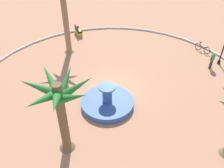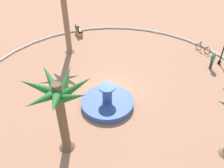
# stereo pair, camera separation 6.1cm
# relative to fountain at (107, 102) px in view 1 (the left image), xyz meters

# --- Properties ---
(ground_plane) EXTENTS (80.00, 80.00, 0.00)m
(ground_plane) POSITION_rel_fountain_xyz_m (1.19, -1.51, -0.28)
(ground_plane) COLOR tan
(plaza_curb) EXTENTS (23.62, 23.62, 0.20)m
(plaza_curb) POSITION_rel_fountain_xyz_m (1.19, -1.51, -0.18)
(plaza_curb) COLOR silver
(plaza_curb) RESTS_ON ground
(fountain) EXTENTS (3.90, 3.90, 1.78)m
(fountain) POSITION_rel_fountain_xyz_m (0.00, 0.00, 0.00)
(fountain) COLOR #38569E
(fountain) RESTS_ON ground
(palm_tree_near_fountain) EXTENTS (3.94, 3.94, 5.21)m
(palm_tree_near_fountain) POSITION_rel_fountain_xyz_m (-1.64, 4.25, 3.50)
(palm_tree_near_fountain) COLOR brown
(palm_tree_near_fountain) RESTS_ON ground
(bench_east) EXTENTS (1.68, 0.91, 1.00)m
(bench_east) POSITION_rel_fountain_xyz_m (11.57, -4.34, 0.07)
(bench_east) COLOR gold
(bench_east) RESTS_ON ground
(bicycle_red_frame) EXTENTS (1.72, 0.44, 0.94)m
(bicycle_red_frame) POSITION_rel_fountain_xyz_m (0.72, -12.39, 0.10)
(bicycle_red_frame) COLOR black
(bicycle_red_frame) RESTS_ON ground
(person_cyclist_helmet) EXTENTS (0.25, 0.52, 1.67)m
(person_cyclist_helmet) POSITION_rel_fountain_xyz_m (-1.60, -10.44, 0.66)
(person_cyclist_helmet) COLOR #33333D
(person_cyclist_helmet) RESTS_ON ground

